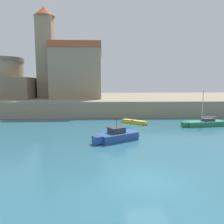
% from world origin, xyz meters
% --- Properties ---
extents(ground_plane, '(200.00, 200.00, 0.00)m').
position_xyz_m(ground_plane, '(0.00, 0.00, 0.00)').
color(ground_plane, '#2D667A').
extents(quay_seawall, '(120.00, 40.00, 2.78)m').
position_xyz_m(quay_seawall, '(0.00, 43.99, 1.39)').
color(quay_seawall, gray).
rests_on(quay_seawall, ground).
extents(motorboat_blue_2, '(4.84, 3.63, 2.30)m').
position_xyz_m(motorboat_blue_2, '(-1.22, 9.31, 0.54)').
color(motorboat_blue_2, '#284C9E').
rests_on(motorboat_blue_2, ground).
extents(dinghy_yellow_3, '(3.61, 3.38, 0.56)m').
position_xyz_m(dinghy_yellow_3, '(1.92, 19.03, 0.27)').
color(dinghy_yellow_3, yellow).
rests_on(dinghy_yellow_3, ground).
extents(sailboat_green_4, '(5.96, 2.27, 4.91)m').
position_xyz_m(sailboat_green_4, '(11.17, 16.72, 0.43)').
color(sailboat_green_4, '#237A4C').
rests_on(sailboat_green_4, ground).
extents(church, '(13.95, 16.20, 18.87)m').
position_xyz_m(church, '(-8.75, 37.80, 8.84)').
color(church, gray).
rests_on(church, quay_seawall).
extents(fortress, '(14.39, 14.39, 8.51)m').
position_xyz_m(fortress, '(-24.00, 36.69, 5.74)').
color(fortress, '#796C57').
rests_on(fortress, quay_seawall).
extents(lighthouse, '(1.87, 1.87, 13.83)m').
position_xyz_m(lighthouse, '(-16.00, 37.10, 9.50)').
color(lighthouse, silver).
rests_on(lighthouse, quay_seawall).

